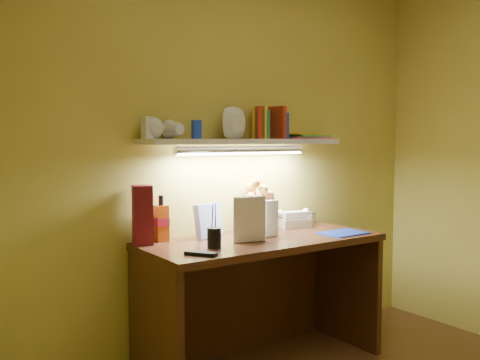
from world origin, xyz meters
The scene contains 13 objects.
desk centered at (0.00, 1.20, 0.38)m, with size 1.40×0.60×0.75m, color #3E2310.
flower_bouquet centered at (0.10, 1.39, 0.91)m, with size 0.20×0.20×0.32m, color #050E34, non-canonical shape.
telephone centered at (0.39, 1.39, 0.81)m, with size 0.20×0.15×0.12m, color white, non-canonical shape.
desk_clock centered at (0.59, 1.45, 0.79)m, with size 0.07×0.04×0.07m, color #B7B8BC.
whisky_bottle centered at (-0.52, 1.44, 0.88)m, with size 0.07×0.07×0.26m, color #A5470F, non-canonical shape.
whisky_box centered at (-0.64, 1.42, 0.91)m, with size 0.10×0.10×0.32m, color #5A0F18.
pen_cup centered at (-0.37, 1.13, 0.84)m, with size 0.07×0.07×0.18m, color black.
art_card centered at (-0.24, 1.39, 0.85)m, with size 0.20×0.04×0.20m, color white, non-canonical shape.
tv_remote centered at (-0.52, 1.01, 0.76)m, with size 0.04×0.16×0.02m, color black.
blue_folder centered at (0.49, 1.04, 0.75)m, with size 0.27×0.19×0.01m, color blue.
desk_book_a centered at (-0.22, 1.17, 0.88)m, with size 0.19×0.02×0.25m, color beige.
desk_book_b centered at (-0.03, 1.21, 0.86)m, with size 0.16×0.02×0.21m, color silver.
wall_shelf centered at (0.01, 1.38, 1.33)m, with size 1.31×0.31×0.23m.
Camera 1 is at (-1.82, -1.20, 1.31)m, focal length 40.00 mm.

